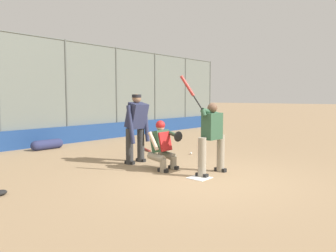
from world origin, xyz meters
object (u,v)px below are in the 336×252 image
batter_at_plate (211,136)px  baseball_loose (191,153)px  spare_bat_near_backstop (146,150)px  umpire_home (136,126)px  catcher_behind_plate (163,144)px  equipment_bag_dugout_side (47,144)px

batter_at_plate → baseball_loose: bearing=-130.8°
spare_bat_near_backstop → baseball_loose: baseball_loose is taller
umpire_home → catcher_behind_plate: bearing=79.9°
catcher_behind_plate → spare_bat_near_backstop: (-1.74, -2.23, -0.57)m
batter_at_plate → umpire_home: size_ratio=1.22×
batter_at_plate → equipment_bag_dugout_side: batter_at_plate is taller
spare_bat_near_backstop → catcher_behind_plate: bearing=-10.4°
batter_at_plate → equipment_bag_dugout_side: bearing=-82.2°
batter_at_plate → spare_bat_near_backstop: batter_at_plate is taller
catcher_behind_plate → equipment_bag_dugout_side: bearing=-90.4°
batter_at_plate → baseball_loose: 2.66m
equipment_bag_dugout_side → umpire_home: bearing=95.0°
batter_at_plate → umpire_home: batter_at_plate is taller
batter_at_plate → catcher_behind_plate: size_ratio=1.87×
catcher_behind_plate → spare_bat_near_backstop: catcher_behind_plate is taller
batter_at_plate → baseball_loose: batter_at_plate is taller
equipment_bag_dugout_side → baseball_loose: bearing=118.6°
umpire_home → baseball_loose: umpire_home is taller
spare_bat_near_backstop → baseball_loose: 1.56m
batter_at_plate → equipment_bag_dugout_side: size_ratio=1.96×
umpire_home → equipment_bag_dugout_side: umpire_home is taller
umpire_home → baseball_loose: size_ratio=24.35×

